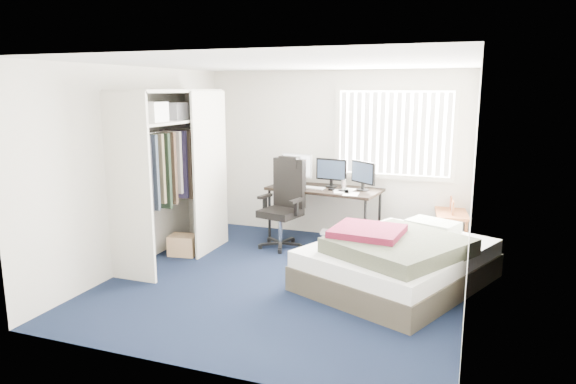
# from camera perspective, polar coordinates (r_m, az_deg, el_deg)

# --- Properties ---
(ground) EXTENTS (4.20, 4.20, 0.00)m
(ground) POSITION_cam_1_polar(r_m,az_deg,el_deg) (6.17, -0.20, -9.79)
(ground) COLOR black
(ground) RESTS_ON ground
(room_shell) EXTENTS (4.20, 4.20, 4.20)m
(room_shell) POSITION_cam_1_polar(r_m,az_deg,el_deg) (5.79, -0.21, 4.28)
(room_shell) COLOR silver
(room_shell) RESTS_ON ground
(window_assembly) EXTENTS (1.72, 0.09, 1.32)m
(window_assembly) POSITION_cam_1_polar(r_m,az_deg,el_deg) (7.54, 11.73, 6.40)
(window_assembly) COLOR white
(window_assembly) RESTS_ON ground
(closet) EXTENTS (0.64, 1.84, 2.22)m
(closet) POSITION_cam_1_polar(r_m,az_deg,el_deg) (6.80, -12.78, 3.71)
(closet) COLOR beige
(closet) RESTS_ON ground
(desk) EXTENTS (1.71, 0.97, 1.26)m
(desk) POSITION_cam_1_polar(r_m,az_deg,el_deg) (7.56, 4.16, 0.65)
(desk) COLOR black
(desk) RESTS_ON ground
(office_chair) EXTENTS (0.73, 0.73, 1.28)m
(office_chair) POSITION_cam_1_polar(r_m,az_deg,el_deg) (7.33, -0.48, -2.28)
(office_chair) COLOR black
(office_chair) RESTS_ON ground
(footstool) EXTENTS (0.32, 0.27, 0.24)m
(footstool) POSITION_cam_1_polar(r_m,az_deg,el_deg) (7.36, 4.82, -4.78)
(footstool) COLOR white
(footstool) RESTS_ON ground
(nightstand) EXTENTS (0.51, 0.87, 0.75)m
(nightstand) POSITION_cam_1_polar(r_m,az_deg,el_deg) (7.45, 17.65, -2.54)
(nightstand) COLOR brown
(nightstand) RESTS_ON ground
(bed) EXTENTS (2.32, 2.59, 0.70)m
(bed) POSITION_cam_1_polar(r_m,az_deg,el_deg) (6.09, 12.09, -7.38)
(bed) COLOR #3A342A
(bed) RESTS_ON ground
(pine_box) EXTENTS (0.41, 0.33, 0.28)m
(pine_box) POSITION_cam_1_polar(r_m,az_deg,el_deg) (7.17, -11.55, -5.79)
(pine_box) COLOR tan
(pine_box) RESTS_ON ground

